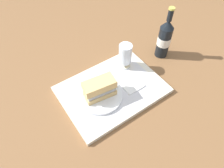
{
  "coord_description": "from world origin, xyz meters",
  "views": [
    {
      "loc": [
        -0.31,
        -0.45,
        0.73
      ],
      "look_at": [
        0.0,
        0.0,
        0.05
      ],
      "focal_mm": 32.79,
      "sensor_mm": 36.0,
      "label": 1
    }
  ],
  "objects": [
    {
      "name": "beer_glass",
      "position": [
        0.13,
        0.08,
        0.09
      ],
      "size": [
        0.06,
        0.06,
        0.12
      ],
      "color": "silver",
      "rests_on": "placemat"
    },
    {
      "name": "napkin_folded",
      "position": [
        0.08,
        -0.04,
        0.02
      ],
      "size": [
        0.09,
        0.07,
        0.01
      ],
      "primitive_type": "cube",
      "color": "white",
      "rests_on": "placemat"
    },
    {
      "name": "plate",
      "position": [
        -0.07,
        -0.01,
        0.03
      ],
      "size": [
        0.19,
        0.19,
        0.01
      ],
      "primitive_type": "cylinder",
      "color": "white",
      "rests_on": "placemat"
    },
    {
      "name": "sandwich",
      "position": [
        -0.06,
        -0.01,
        0.08
      ],
      "size": [
        0.14,
        0.08,
        0.08
      ],
      "rotation": [
        0.0,
        0.0,
        -0.13
      ],
      "color": "tan",
      "rests_on": "plate"
    },
    {
      "name": "ground_plane",
      "position": [
        0.0,
        0.0,
        0.0
      ],
      "size": [
        3.0,
        3.0,
        0.0
      ],
      "primitive_type": "plane",
      "color": "brown"
    },
    {
      "name": "tray",
      "position": [
        0.0,
        0.0,
        0.01
      ],
      "size": [
        0.44,
        0.32,
        0.02
      ],
      "primitive_type": "cube",
      "color": "beige",
      "rests_on": "ground_plane"
    },
    {
      "name": "beer_bottle",
      "position": [
        0.34,
        0.05,
        0.1
      ],
      "size": [
        0.07,
        0.07,
        0.27
      ],
      "color": "black",
      "rests_on": "ground_plane"
    },
    {
      "name": "placemat",
      "position": [
        0.0,
        0.0,
        0.02
      ],
      "size": [
        0.38,
        0.27,
        0.0
      ],
      "primitive_type": "cube",
      "color": "silver",
      "rests_on": "tray"
    }
  ]
}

